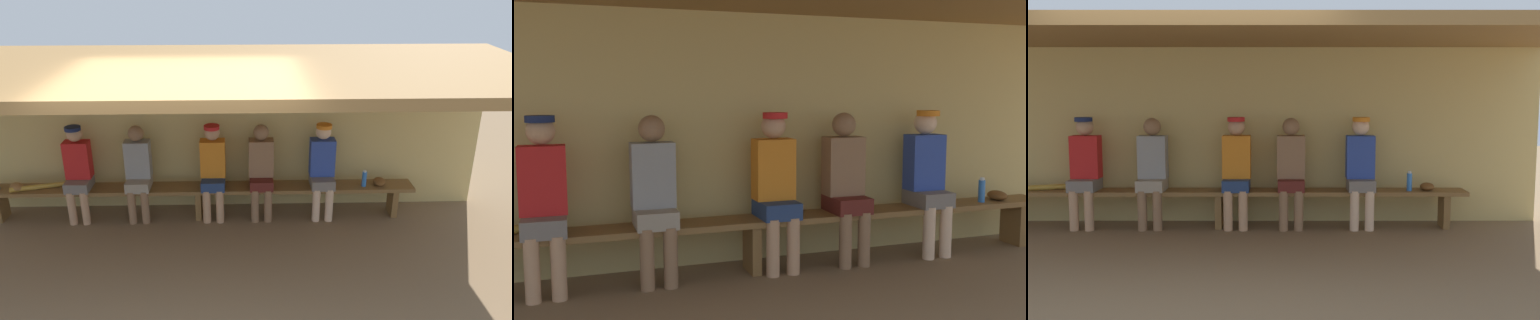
# 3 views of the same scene
# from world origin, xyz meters

# --- Properties ---
(back_wall) EXTENTS (8.00, 0.20, 2.20)m
(back_wall) POSITION_xyz_m (0.00, 2.00, 1.10)
(back_wall) COLOR tan
(back_wall) RESTS_ON ground
(bench) EXTENTS (6.00, 0.36, 0.46)m
(bench) POSITION_xyz_m (0.00, 1.55, 0.39)
(bench) COLOR brown
(bench) RESTS_ON ground
(player_rightmost) EXTENTS (0.34, 0.42, 1.34)m
(player_rightmost) POSITION_xyz_m (-0.81, 1.55, 0.73)
(player_rightmost) COLOR gray
(player_rightmost) RESTS_ON ground
(player_in_red) EXTENTS (0.34, 0.42, 1.34)m
(player_in_red) POSITION_xyz_m (-1.63, 1.55, 0.75)
(player_in_red) COLOR slate
(player_in_red) RESTS_ON ground
(player_leftmost) EXTENTS (0.34, 0.42, 1.34)m
(player_leftmost) POSITION_xyz_m (1.72, 1.55, 0.75)
(player_leftmost) COLOR slate
(player_leftmost) RESTS_ON ground
(player_middle) EXTENTS (0.34, 0.42, 1.34)m
(player_middle) POSITION_xyz_m (0.21, 1.55, 0.75)
(player_middle) COLOR navy
(player_middle) RESTS_ON ground
(player_shirtless_tan) EXTENTS (0.34, 0.42, 1.34)m
(player_shirtless_tan) POSITION_xyz_m (0.88, 1.55, 0.73)
(player_shirtless_tan) COLOR #591E19
(player_shirtless_tan) RESTS_ON ground
(water_bottle_green) EXTENTS (0.06, 0.06, 0.24)m
(water_bottle_green) POSITION_xyz_m (2.31, 1.50, 0.57)
(water_bottle_green) COLOR blue
(water_bottle_green) RESTS_ON bench
(baseball_glove_dark_brown) EXTENTS (0.22, 0.27, 0.09)m
(baseball_glove_dark_brown) POSITION_xyz_m (2.53, 1.55, 0.51)
(baseball_glove_dark_brown) COLOR brown
(baseball_glove_dark_brown) RESTS_ON bench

